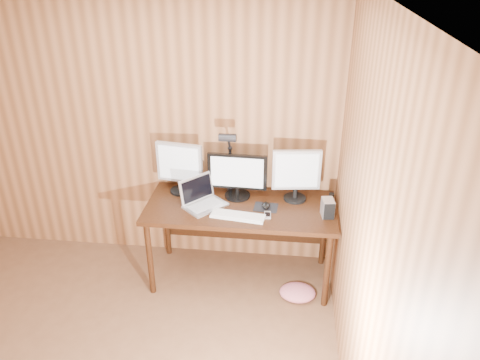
% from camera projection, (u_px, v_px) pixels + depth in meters
% --- Properties ---
extents(room_shell, '(4.00, 4.00, 4.00)m').
position_uv_depth(room_shell, '(24.00, 272.00, 2.37)').
color(room_shell, brown).
rests_on(room_shell, ground).
extents(desk, '(1.60, 0.70, 0.75)m').
position_uv_depth(desk, '(242.00, 214.00, 4.07)').
color(desk, black).
rests_on(desk, floor).
extents(monitor_center, '(0.51, 0.22, 0.40)m').
position_uv_depth(monitor_center, '(237.00, 175.00, 3.99)').
color(monitor_center, black).
rests_on(monitor_center, desk).
extents(monitor_left, '(0.41, 0.19, 0.46)m').
position_uv_depth(monitor_left, '(180.00, 166.00, 4.06)').
color(monitor_left, black).
rests_on(monitor_left, desk).
extents(monitor_right, '(0.41, 0.19, 0.46)m').
position_uv_depth(monitor_right, '(296.00, 174.00, 3.93)').
color(monitor_right, black).
rests_on(monitor_right, desk).
extents(laptop, '(0.41, 0.42, 0.24)m').
position_uv_depth(laptop, '(202.00, 198.00, 3.94)').
color(laptop, silver).
rests_on(laptop, desk).
extents(keyboard, '(0.45, 0.19, 0.02)m').
position_uv_depth(keyboard, '(238.00, 216.00, 3.78)').
color(keyboard, white).
rests_on(keyboard, desk).
extents(mousepad, '(0.21, 0.17, 0.00)m').
position_uv_depth(mousepad, '(266.00, 207.00, 3.92)').
color(mousepad, black).
rests_on(mousepad, desk).
extents(mouse, '(0.10, 0.13, 0.04)m').
position_uv_depth(mouse, '(266.00, 205.00, 3.91)').
color(mouse, black).
rests_on(mouse, mousepad).
extents(hard_drive, '(0.11, 0.15, 0.15)m').
position_uv_depth(hard_drive, '(328.00, 208.00, 3.77)').
color(hard_drive, silver).
rests_on(hard_drive, desk).
extents(phone, '(0.06, 0.11, 0.01)m').
position_uv_depth(phone, '(268.00, 215.00, 3.80)').
color(phone, silver).
rests_on(phone, desk).
extents(speaker, '(0.04, 0.04, 0.11)m').
position_uv_depth(speaker, '(331.00, 199.00, 3.94)').
color(speaker, black).
rests_on(speaker, desk).
extents(desk_lamp, '(0.14, 0.21, 0.63)m').
position_uv_depth(desk_lamp, '(229.00, 153.00, 3.96)').
color(desk_lamp, black).
rests_on(desk_lamp, desk).
extents(fabric_pile, '(0.33, 0.27, 0.10)m').
position_uv_depth(fabric_pile, '(297.00, 292.00, 4.02)').
color(fabric_pile, '#D06473').
rests_on(fabric_pile, floor).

